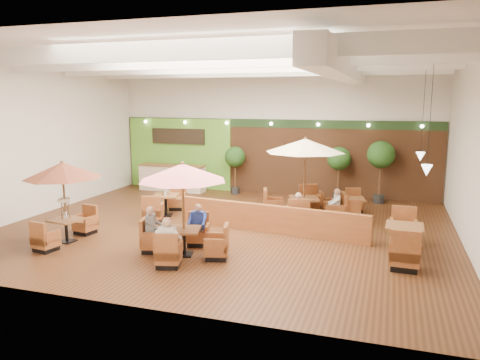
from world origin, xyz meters
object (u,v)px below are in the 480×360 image
at_px(table_3, 166,202).
at_px(table_5, 345,208).
at_px(topiary_1, 339,161).
at_px(diner_1, 198,220).
at_px(diner_4, 335,202).
at_px(table_1, 183,192).
at_px(diner_3, 298,207).
at_px(booth_divider, 269,219).
at_px(diner_2, 153,225).
at_px(table_2, 305,165).
at_px(table_4, 404,241).
at_px(topiary_2, 381,157).
at_px(service_counter, 172,178).
at_px(topiary_0, 235,159).
at_px(diner_0, 168,237).
at_px(table_0, 63,181).

bearing_deg(table_3, table_5, -0.84).
xyz_separation_m(topiary_1, diner_1, (-3.10, -7.22, -0.91)).
distance_m(table_5, diner_4, 1.13).
relative_size(table_1, diner_3, 3.46).
bearing_deg(booth_divider, table_5, 59.88).
xyz_separation_m(topiary_1, diner_2, (-4.02, -8.14, -0.88)).
bearing_deg(table_3, table_2, -8.32).
bearing_deg(diner_2, table_4, 84.62).
distance_m(table_4, table_5, 4.15).
bearing_deg(diner_2, topiary_2, 124.71).
distance_m(service_counter, diner_4, 8.42).
bearing_deg(diner_4, table_3, 89.41).
xyz_separation_m(topiary_2, diner_2, (-5.63, -8.14, -1.09)).
relative_size(booth_divider, topiary_0, 3.02).
distance_m(table_3, table_4, 8.18).
xyz_separation_m(topiary_1, topiary_2, (1.61, 0.00, 0.21)).
height_order(table_5, diner_2, diner_2).
bearing_deg(topiary_2, diner_3, -116.23).
distance_m(table_2, table_3, 5.06).
xyz_separation_m(booth_divider, diner_2, (-2.51, -2.80, 0.33)).
bearing_deg(diner_2, table_5, 119.47).
relative_size(service_counter, diner_0, 3.68).
bearing_deg(topiary_2, diner_4, -109.25).
distance_m(service_counter, table_2, 7.59).
relative_size(diner_2, diner_3, 1.09).
xyz_separation_m(diner_0, diner_1, (0.00, 1.83, -0.03)).
bearing_deg(table_4, diner_4, 129.47).
distance_m(diner_3, diner_4, 1.48).
bearing_deg(diner_1, topiary_2, -132.06).
xyz_separation_m(booth_divider, table_3, (-4.01, 0.92, 0.06)).
relative_size(table_3, table_4, 0.95).
relative_size(table_3, diner_0, 3.26).
xyz_separation_m(table_4, table_5, (-1.87, 3.71, -0.08)).
height_order(table_0, topiary_0, table_0).
bearing_deg(diner_2, table_2, 122.82).
distance_m(service_counter, booth_divider, 7.77).
distance_m(table_2, topiary_2, 4.38).
bearing_deg(diner_1, table_2, -132.93).
distance_m(table_1, diner_3, 4.25).
bearing_deg(table_0, table_5, 44.72).
xyz_separation_m(table_5, topiary_1, (-0.55, 2.68, 1.32)).
xyz_separation_m(service_counter, diner_3, (6.60, -4.55, 0.15)).
bearing_deg(table_4, table_0, -168.00).
xyz_separation_m(service_counter, diner_1, (4.23, -7.02, 0.15)).
relative_size(service_counter, table_1, 1.17).
relative_size(table_2, table_4, 1.05).
height_order(table_2, topiary_1, table_2).
height_order(table_4, topiary_1, topiary_1).
xyz_separation_m(diner_2, diner_4, (4.34, 4.44, -0.03)).
distance_m(topiary_1, diner_0, 9.61).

